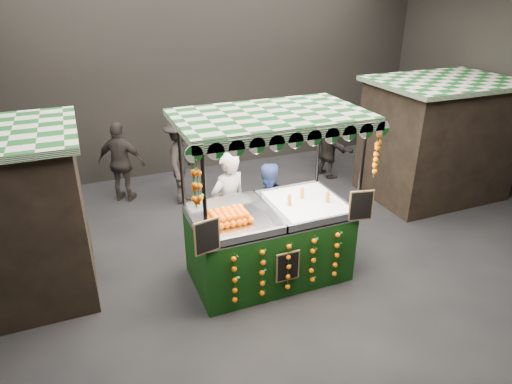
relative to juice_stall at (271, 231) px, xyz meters
name	(u,v)px	position (x,y,z in m)	size (l,w,h in m)	color
ground	(284,268)	(0.31, 0.10, -0.85)	(12.00, 12.00, 0.00)	black
market_hall	(291,66)	(0.31, 0.10, 2.53)	(12.10, 10.10, 5.05)	black
neighbour_stall_right	(437,139)	(4.71, 1.60, 0.45)	(3.00, 2.20, 2.60)	black
juice_stall	(271,231)	(0.00, 0.00, 0.00)	(2.85, 1.68, 2.76)	black
vendor_grey	(229,205)	(-0.38, 0.93, 0.10)	(0.81, 0.65, 1.92)	gray
vendor_blue	(267,207)	(0.30, 0.85, -0.03)	(0.88, 0.73, 1.65)	navy
shopper_0	(3,203)	(-4.06, 2.87, -0.06)	(0.69, 0.62, 1.59)	#2E2A26
shopper_1	(382,152)	(4.02, 2.53, -0.06)	(0.79, 0.63, 1.58)	#292521
shopper_2	(121,162)	(-1.84, 3.87, 0.04)	(1.12, 0.91, 1.79)	#2D2824
shopper_3	(182,161)	(-0.63, 3.27, 0.12)	(1.16, 1.44, 1.94)	black
shopper_5	(328,147)	(3.05, 3.38, -0.10)	(0.68, 1.46, 1.51)	black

